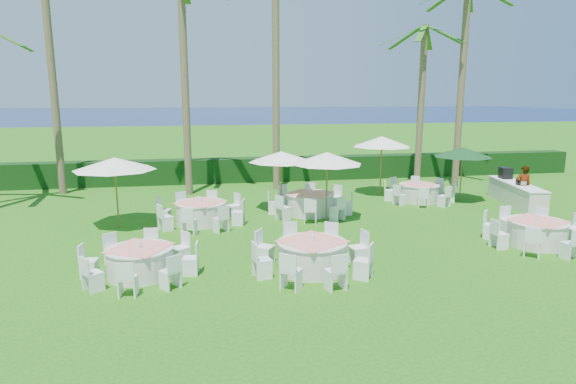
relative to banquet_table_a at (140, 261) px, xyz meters
name	(u,v)px	position (x,y,z in m)	size (l,w,h in m)	color
ground	(330,254)	(5.02, 0.74, -0.38)	(120.00, 120.00, 0.00)	#20590F
hedge	(269,169)	(5.02, 12.74, 0.22)	(34.00, 1.00, 1.20)	black
ocean	(214,114)	(5.02, 102.74, -0.38)	(260.00, 260.00, 0.00)	#081A51
banquet_table_a	(140,261)	(0.00, 0.00, 0.00)	(2.84, 2.84, 0.87)	silver
banquet_table_b	(312,255)	(4.22, -0.41, 0.03)	(3.07, 3.07, 0.93)	silver
banquet_table_c	(537,232)	(11.22, 0.45, 0.02)	(2.96, 2.96, 0.90)	silver
banquet_table_d	(201,212)	(1.49, 4.69, 0.03)	(3.02, 3.02, 0.93)	silver
banquet_table_e	(310,203)	(5.50, 5.35, 0.04)	(3.13, 3.13, 0.95)	silver
banquet_table_f	(419,192)	(10.46, 6.70, 0.01)	(2.83, 2.83, 0.88)	silver
umbrella_a	(115,164)	(-1.23, 4.67, 1.78)	(2.67, 2.67, 2.36)	brown
umbrella_b	(327,158)	(5.83, 4.27, 1.84)	(2.45, 2.45, 2.43)	brown
umbrella_c	(281,157)	(4.53, 6.07, 1.71)	(2.46, 2.46, 2.29)	brown
umbrella_d	(382,142)	(9.32, 8.18, 2.00)	(2.54, 2.54, 2.60)	brown
umbrella_green	(463,152)	(12.12, 6.33, 1.69)	(2.35, 2.35, 2.27)	brown
buffet_table	(516,193)	(14.04, 5.42, 0.10)	(1.52, 3.88, 1.35)	silver
staff_person	(523,187)	(13.93, 4.89, 0.46)	(0.61, 0.40, 1.67)	gray
palm_a	(50,47)	(-4.60, 11.04, 5.98)	(4.30, 4.34, 11.75)	brown
palm_b	(185,75)	(1.00, 9.94, 4.82)	(4.14, 4.40, 9.45)	brown
palm_c	(276,60)	(5.02, 10.38, 5.51)	(4.12, 4.40, 10.82)	brown
palm_d	(421,97)	(12.34, 10.86, 3.90)	(4.41, 4.05, 7.67)	brown
palm_e	(462,78)	(13.67, 9.52, 4.77)	(4.41, 4.08, 9.36)	brown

